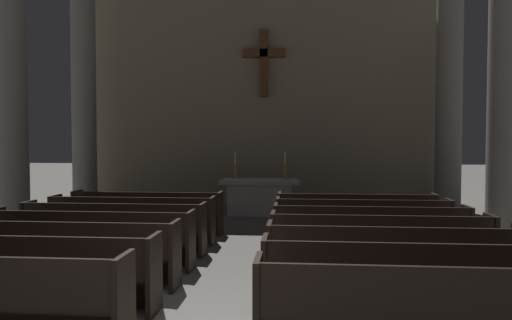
{
  "coord_description": "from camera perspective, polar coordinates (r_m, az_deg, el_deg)",
  "views": [
    {
      "loc": [
        1.01,
        -4.38,
        2.03
      ],
      "look_at": [
        0.0,
        7.33,
        1.59
      ],
      "focal_mm": 32.73,
      "sensor_mm": 36.0,
      "label": 1
    }
  ],
  "objects": [
    {
      "name": "column_left_second",
      "position": [
        11.49,
        -27.81,
        9.33
      ],
      "size": [
        1.03,
        1.03,
        7.21
      ],
      "color": "gray",
      "rests_on": "ground"
    },
    {
      "name": "apse_with_cross",
      "position": [
        14.99,
        1.04,
        10.05
      ],
      "size": [
        11.35,
        0.5,
        8.18
      ],
      "color": "gray",
      "rests_on": "ground"
    },
    {
      "name": "column_right_second",
      "position": [
        10.55,
        28.31,
        9.99
      ],
      "size": [
        1.03,
        1.03,
        7.21
      ],
      "color": "gray",
      "rests_on": "ground"
    },
    {
      "name": "pew_right_row_3",
      "position": [
        6.58,
        16.38,
        -11.63
      ],
      "size": [
        3.34,
        0.5,
        0.95
      ],
      "color": "black",
      "rests_on": "ground"
    },
    {
      "name": "pew_right_row_7",
      "position": [
        10.31,
        12.12,
        -6.59
      ],
      "size": [
        3.34,
        0.5,
        0.95
      ],
      "color": "black",
      "rests_on": "ground"
    },
    {
      "name": "pew_left_row_4",
      "position": [
        8.1,
        -19.54,
        -9.06
      ],
      "size": [
        3.34,
        0.5,
        0.95
      ],
      "color": "black",
      "rests_on": "ground"
    },
    {
      "name": "altar",
      "position": [
        13.11,
        0.48,
        -4.43
      ],
      "size": [
        2.2,
        0.9,
        1.01
      ],
      "color": "#BCB7AD",
      "rests_on": "ground"
    },
    {
      "name": "pew_left_row_7",
      "position": [
        10.75,
        -13.12,
        -6.24
      ],
      "size": [
        3.34,
        0.5,
        0.95
      ],
      "color": "black",
      "rests_on": "ground"
    },
    {
      "name": "pew_left_row_3",
      "position": [
        7.25,
        -22.74,
        -10.42
      ],
      "size": [
        3.34,
        0.5,
        0.95
      ],
      "color": "black",
      "rests_on": "ground"
    },
    {
      "name": "pew_left_row_2",
      "position": [
        6.44,
        -26.8,
        -12.07
      ],
      "size": [
        3.34,
        0.5,
        0.95
      ],
      "color": "black",
      "rests_on": "ground"
    },
    {
      "name": "pew_left_row_5",
      "position": [
        8.97,
        -16.97,
        -7.95
      ],
      "size": [
        3.34,
        0.5,
        0.95
      ],
      "color": "black",
      "rests_on": "ground"
    },
    {
      "name": "pew_right_row_6",
      "position": [
        9.37,
        12.86,
        -7.48
      ],
      "size": [
        3.34,
        0.5,
        0.95
      ],
      "color": "black",
      "rests_on": "ground"
    },
    {
      "name": "pew_right_row_1",
      "position": [
        4.79,
        21.15,
        -16.98
      ],
      "size": [
        3.34,
        0.5,
        0.95
      ],
      "color": "black",
      "rests_on": "ground"
    },
    {
      "name": "pew_right_row_4",
      "position": [
        7.5,
        14.91,
        -9.91
      ],
      "size": [
        3.34,
        0.5,
        0.95
      ],
      "color": "black",
      "rests_on": "ground"
    },
    {
      "name": "pew_left_row_6",
      "position": [
        9.85,
        -14.87,
        -7.02
      ],
      "size": [
        3.34,
        0.5,
        0.95
      ],
      "color": "black",
      "rests_on": "ground"
    },
    {
      "name": "column_right_third",
      "position": [
        13.78,
        22.52,
        8.17
      ],
      "size": [
        1.03,
        1.03,
        7.21
      ],
      "color": "gray",
      "rests_on": "ground"
    },
    {
      "name": "pew_right_row_5",
      "position": [
        8.43,
        13.77,
        -8.56
      ],
      "size": [
        3.34,
        0.5,
        0.95
      ],
      "color": "black",
      "rests_on": "ground"
    },
    {
      "name": "pew_right_row_2",
      "position": [
        5.67,
        18.36,
        -13.89
      ],
      "size": [
        3.34,
        0.5,
        0.95
      ],
      "color": "black",
      "rests_on": "ground"
    },
    {
      "name": "column_left_third",
      "position": [
        14.52,
        -20.3,
        7.89
      ],
      "size": [
        1.03,
        1.03,
        7.21
      ],
      "color": "gray",
      "rests_on": "ground"
    },
    {
      "name": "candlestick_left",
      "position": [
        13.12,
        -2.57,
        -1.23
      ],
      "size": [
        0.16,
        0.16,
        0.77
      ],
      "color": "#B79338",
      "rests_on": "altar"
    },
    {
      "name": "candlestick_right",
      "position": [
        13.01,
        3.56,
        -1.26
      ],
      "size": [
        0.16,
        0.16,
        0.77
      ],
      "color": "#B79338",
      "rests_on": "altar"
    }
  ]
}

